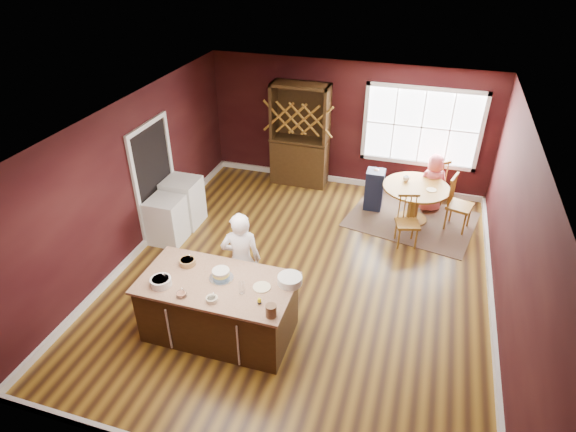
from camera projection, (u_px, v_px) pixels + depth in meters
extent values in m
plane|color=brown|center=(303.00, 275.00, 8.04)|extent=(7.00, 7.00, 0.00)
plane|color=white|center=(306.00, 121.00, 6.62)|extent=(7.00, 7.00, 0.00)
plane|color=black|center=(348.00, 126.00, 10.18)|extent=(6.00, 0.00, 6.00)
plane|color=black|center=(204.00, 388.00, 4.49)|extent=(6.00, 0.00, 6.00)
plane|color=black|center=(132.00, 179.00, 8.08)|extent=(0.00, 7.00, 7.00)
plane|color=black|center=(515.00, 238.00, 6.58)|extent=(0.00, 7.00, 7.00)
cube|color=#3D2814|center=(219.00, 310.00, 6.73)|extent=(2.02, 1.02, 0.83)
cube|color=tan|center=(216.00, 283.00, 6.47)|extent=(2.10, 1.10, 0.04)
cylinder|color=olive|center=(411.00, 219.00, 9.51)|extent=(0.59, 0.59, 0.04)
cylinder|color=olive|center=(414.00, 204.00, 9.34)|extent=(0.21, 0.21, 0.67)
cylinder|color=olive|center=(416.00, 187.00, 9.14)|extent=(1.26, 1.26, 0.04)
imported|color=white|center=(241.00, 260.00, 7.08)|extent=(0.67, 0.54, 1.60)
cylinder|color=white|center=(161.00, 282.00, 6.38)|extent=(0.28, 0.28, 0.11)
cylinder|color=tan|center=(187.00, 262.00, 6.77)|extent=(0.23, 0.23, 0.09)
cylinder|color=silver|center=(181.00, 295.00, 6.20)|extent=(0.15, 0.15, 0.05)
cylinder|color=beige|center=(212.00, 299.00, 6.12)|extent=(0.15, 0.15, 0.06)
cylinder|color=silver|center=(242.00, 288.00, 6.23)|extent=(0.08, 0.08, 0.17)
cylinder|color=#E8E6C2|center=(262.00, 287.00, 6.36)|extent=(0.24, 0.24, 0.02)
cylinder|color=white|center=(290.00, 280.00, 6.41)|extent=(0.33, 0.33, 0.11)
cylinder|color=brown|center=(271.00, 311.00, 5.87)|extent=(0.14, 0.14, 0.17)
cube|color=brown|center=(411.00, 219.00, 9.52)|extent=(2.66, 2.25, 0.01)
imported|color=#E25F68|center=(433.00, 183.00, 9.56)|extent=(0.69, 0.58, 1.21)
cylinder|color=beige|center=(431.00, 190.00, 8.99)|extent=(0.19, 0.19, 0.01)
imported|color=white|center=(406.00, 179.00, 9.29)|extent=(0.15, 0.15, 0.10)
cube|color=#412215|center=(300.00, 135.00, 10.32)|extent=(1.22, 0.51, 2.24)
cube|color=silver|center=(167.00, 220.00, 8.70)|extent=(0.59, 0.57, 0.86)
cube|color=silver|center=(183.00, 202.00, 9.21)|extent=(0.64, 0.62, 0.93)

